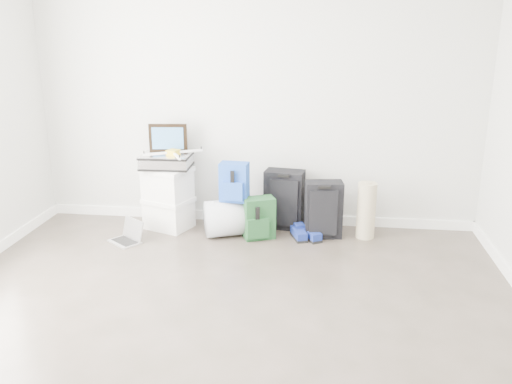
# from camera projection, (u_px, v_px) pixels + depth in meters

# --- Properties ---
(ground) EXTENTS (5.00, 5.00, 0.00)m
(ground) POSITION_uv_depth(u_px,v_px,m) (207.00, 357.00, 3.42)
(ground) COLOR #393329
(ground) RESTS_ON ground
(room_envelope) EXTENTS (4.52, 5.02, 2.71)m
(room_envelope) POSITION_uv_depth(u_px,v_px,m) (199.00, 81.00, 2.93)
(room_envelope) COLOR beige
(room_envelope) RESTS_ON ground
(boxes_stack) EXTENTS (0.55, 0.50, 0.64)m
(boxes_stack) POSITION_uv_depth(u_px,v_px,m) (168.00, 198.00, 5.51)
(boxes_stack) COLOR silver
(boxes_stack) RESTS_ON ground
(briefcase) EXTENTS (0.49, 0.36, 0.14)m
(briefcase) POSITION_uv_depth(u_px,v_px,m) (166.00, 161.00, 5.40)
(briefcase) COLOR #B2B2B7
(briefcase) RESTS_ON boxes_stack
(painting) EXTENTS (0.38, 0.07, 0.29)m
(painting) POSITION_uv_depth(u_px,v_px,m) (168.00, 138.00, 5.43)
(painting) COLOR black
(painting) RESTS_ON briefcase
(drone) EXTENTS (0.54, 0.54, 0.05)m
(drone) POSITION_uv_depth(u_px,v_px,m) (173.00, 152.00, 5.34)
(drone) COLOR gold
(drone) RESTS_ON briefcase
(duffel_bag) EXTENTS (0.67, 0.55, 0.36)m
(duffel_bag) POSITION_uv_depth(u_px,v_px,m) (235.00, 217.00, 5.37)
(duffel_bag) COLOR gray
(duffel_bag) RESTS_ON ground
(blue_backpack) EXTENTS (0.28, 0.22, 0.38)m
(blue_backpack) POSITION_uv_depth(u_px,v_px,m) (234.00, 183.00, 5.24)
(blue_backpack) COLOR #1836A1
(blue_backpack) RESTS_ON duffel_bag
(large_suitcase) EXTENTS (0.42, 0.30, 0.60)m
(large_suitcase) POSITION_uv_depth(u_px,v_px,m) (284.00, 199.00, 5.53)
(large_suitcase) COLOR black
(large_suitcase) RESTS_ON ground
(green_backpack) EXTENTS (0.34, 0.30, 0.41)m
(green_backpack) POSITION_uv_depth(u_px,v_px,m) (259.00, 219.00, 5.27)
(green_backpack) COLOR #153A19
(green_backpack) RESTS_ON ground
(carry_on) EXTENTS (0.38, 0.28, 0.56)m
(carry_on) POSITION_uv_depth(u_px,v_px,m) (323.00, 210.00, 5.29)
(carry_on) COLOR black
(carry_on) RESTS_ON ground
(shoes) EXTENTS (0.33, 0.29, 0.09)m
(shoes) POSITION_uv_depth(u_px,v_px,m) (305.00, 234.00, 5.30)
(shoes) COLOR black
(shoes) RESTS_ON ground
(rolled_rug) EXTENTS (0.18, 0.18, 0.56)m
(rolled_rug) POSITION_uv_depth(u_px,v_px,m) (366.00, 210.00, 5.27)
(rolled_rug) COLOR tan
(rolled_rug) RESTS_ON ground
(laptop) EXTENTS (0.37, 0.35, 0.21)m
(laptop) POSITION_uv_depth(u_px,v_px,m) (128.00, 236.00, 5.23)
(laptop) COLOR silver
(laptop) RESTS_ON ground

